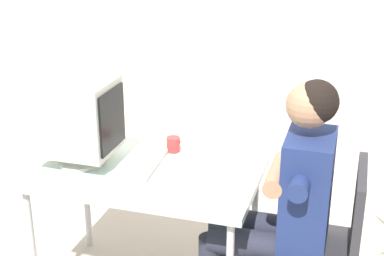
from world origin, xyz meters
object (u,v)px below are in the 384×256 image
office_chair (322,242)px  person_seated (282,197)px  desk (146,178)px  desk_mug (173,144)px  keyboard (143,163)px  crt_monitor (79,117)px

office_chair → person_seated: person_seated is taller
desk → desk_mug: (0.07, 0.25, 0.10)m
keyboard → desk_mug: 0.24m
crt_monitor → office_chair: size_ratio=0.51×
office_chair → desk_mug: bearing=161.8°
person_seated → desk_mug: 0.70m
office_chair → desk_mug: office_chair is taller
crt_monitor → office_chair: (1.25, 0.01, -0.51)m
crt_monitor → desk_mug: 0.54m
keyboard → person_seated: size_ratio=0.32×
crt_monitor → office_chair: 1.35m
office_chair → person_seated: 0.29m
desk_mug → crt_monitor: bearing=-144.7°
keyboard → office_chair: office_chair is taller
crt_monitor → keyboard: 0.40m
keyboard → desk_mug: size_ratio=4.98×
keyboard → office_chair: 0.98m
desk → office_chair: 0.93m
crt_monitor → desk_mug: crt_monitor is taller
crt_monitor → desk_mug: (0.41, 0.29, -0.22)m
desk → crt_monitor: bearing=-173.6°
desk → crt_monitor: size_ratio=2.57×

